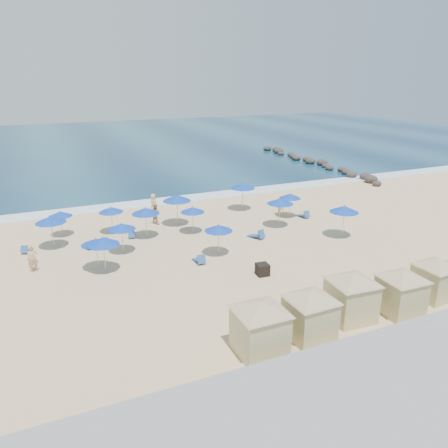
% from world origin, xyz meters
% --- Properties ---
extents(ground, '(160.00, 160.00, 0.00)m').
position_xyz_m(ground, '(0.00, 0.00, 0.00)').
color(ground, '#DAB98A').
rests_on(ground, ground).
extents(ocean, '(160.00, 80.00, 0.06)m').
position_xyz_m(ocean, '(0.00, 55.00, 0.03)').
color(ocean, '#0D2E4A').
rests_on(ocean, ground).
extents(surf_line, '(160.00, 2.50, 0.08)m').
position_xyz_m(surf_line, '(0.00, 15.50, 0.04)').
color(surf_line, white).
rests_on(surf_line, ground).
extents(seawall, '(160.00, 6.10, 1.22)m').
position_xyz_m(seawall, '(0.00, -13.50, 0.65)').
color(seawall, gray).
rests_on(seawall, ground).
extents(rock_jetty, '(2.56, 26.66, 0.96)m').
position_xyz_m(rock_jetty, '(24.01, 24.90, 0.36)').
color(rock_jetty, '#2A2423').
rests_on(rock_jetty, ground).
extents(trash_bin, '(0.80, 0.80, 0.74)m').
position_xyz_m(trash_bin, '(0.77, -2.96, 0.37)').
color(trash_bin, black).
rests_on(trash_bin, ground).
extents(cabana_0, '(4.52, 4.52, 2.84)m').
position_xyz_m(cabana_0, '(-3.16, -9.91, 1.62)').
color(cabana_0, '#CCC08B').
rests_on(cabana_0, ground).
extents(cabana_1, '(4.34, 4.34, 2.72)m').
position_xyz_m(cabana_1, '(-0.44, -9.78, 1.56)').
color(cabana_1, '#CCC08B').
rests_on(cabana_1, ground).
extents(cabana_2, '(4.48, 4.48, 2.82)m').
position_xyz_m(cabana_2, '(2.42, -9.22, 1.61)').
color(cabana_2, '#CCC08B').
rests_on(cabana_2, ground).
extents(cabana_3, '(4.26, 4.26, 2.67)m').
position_xyz_m(cabana_3, '(5.17, -9.79, 1.53)').
color(cabana_3, '#CCC08B').
rests_on(cabana_3, ground).
extents(cabana_4, '(4.13, 4.13, 2.60)m').
position_xyz_m(cabana_4, '(8.13, -9.31, 1.49)').
color(cabana_4, '#CCC08B').
rests_on(cabana_4, ground).
extents(umbrella_0, '(2.18, 2.18, 2.48)m').
position_xyz_m(umbrella_0, '(-10.82, 7.04, 2.15)').
color(umbrella_0, '#A5A8AD').
rests_on(umbrella_0, ground).
extents(umbrella_1, '(1.94, 1.94, 2.21)m').
position_xyz_m(umbrella_1, '(-8.45, 1.95, 1.92)').
color(umbrella_1, '#A5A8AD').
rests_on(umbrella_1, ground).
extents(umbrella_2, '(1.81, 1.81, 2.06)m').
position_xyz_m(umbrella_2, '(-10.05, 9.36, 1.79)').
color(umbrella_2, '#A5A8AD').
rests_on(umbrella_2, ground).
extents(umbrella_3, '(2.09, 2.09, 2.38)m').
position_xyz_m(umbrella_3, '(-8.09, 1.46, 2.06)').
color(umbrella_3, '#A5A8AD').
rests_on(umbrella_3, ground).
extents(umbrella_4, '(1.94, 1.94, 2.21)m').
position_xyz_m(umbrella_4, '(-6.38, 8.51, 1.91)').
color(umbrella_4, '#A5A8AD').
rests_on(umbrella_4, ground).
extents(umbrella_5, '(2.16, 2.16, 2.45)m').
position_xyz_m(umbrella_5, '(-4.16, 6.44, 2.13)').
color(umbrella_5, '#A5A8AD').
rests_on(umbrella_5, ground).
extents(umbrella_6, '(1.99, 1.99, 2.26)m').
position_xyz_m(umbrella_6, '(-0.45, 1.13, 1.96)').
color(umbrella_6, '#A5A8AD').
rests_on(umbrella_6, ground).
extents(umbrella_7, '(2.35, 2.35, 2.68)m').
position_xyz_m(umbrella_7, '(-1.10, 8.27, 2.32)').
color(umbrella_7, '#A5A8AD').
rests_on(umbrella_7, ground).
extents(umbrella_8, '(2.20, 2.20, 2.50)m').
position_xyz_m(umbrella_8, '(6.42, 4.56, 2.17)').
color(umbrella_8, '#A5A8AD').
rests_on(umbrella_8, ground).
extents(umbrella_9, '(2.31, 2.31, 2.63)m').
position_xyz_m(umbrella_9, '(5.70, 9.96, 2.28)').
color(umbrella_9, '#A5A8AD').
rests_on(umbrella_9, ground).
extents(umbrella_10, '(1.92, 1.92, 2.19)m').
position_xyz_m(umbrella_10, '(8.51, 6.40, 1.90)').
color(umbrella_10, '#A5A8AD').
rests_on(umbrella_10, ground).
extents(umbrella_11, '(2.25, 2.25, 2.56)m').
position_xyz_m(umbrella_11, '(9.61, 0.54, 2.22)').
color(umbrella_11, '#A5A8AD').
rests_on(umbrella_11, ground).
extents(umbrella_12, '(1.97, 1.97, 2.24)m').
position_xyz_m(umbrella_12, '(-6.42, 4.15, 1.94)').
color(umbrella_12, '#A5A8AD').
rests_on(umbrella_12, ground).
extents(umbrella_13, '(1.92, 1.92, 2.19)m').
position_xyz_m(umbrella_13, '(-0.57, 6.00, 1.90)').
color(umbrella_13, '#A5A8AD').
rests_on(umbrella_13, ground).
extents(beach_chair_0, '(0.86, 1.24, 0.62)m').
position_xyz_m(beach_chair_0, '(-12.65, 6.89, 0.22)').
color(beach_chair_0, '#285396').
rests_on(beach_chair_0, ground).
extents(beach_chair_1, '(0.55, 1.20, 0.66)m').
position_xyz_m(beach_chair_1, '(-7.41, 6.17, 0.23)').
color(beach_chair_1, '#285396').
rests_on(beach_chair_1, ground).
extents(beach_chair_2, '(0.71, 1.19, 0.61)m').
position_xyz_m(beach_chair_2, '(-5.24, 6.89, 0.21)').
color(beach_chair_2, '#285396').
rests_on(beach_chair_2, ground).
extents(beach_chair_3, '(0.59, 1.27, 0.69)m').
position_xyz_m(beach_chair_3, '(-2.16, 0.33, 0.24)').
color(beach_chair_3, '#285396').
rests_on(beach_chair_3, ground).
extents(beach_chair_4, '(1.12, 1.50, 0.76)m').
position_xyz_m(beach_chair_4, '(3.52, 2.85, 0.26)').
color(beach_chair_4, '#285396').
rests_on(beach_chair_4, ground).
extents(beach_chair_5, '(0.76, 1.35, 0.70)m').
position_xyz_m(beach_chair_5, '(9.60, 5.73, 0.24)').
color(beach_chair_5, '#285396').
rests_on(beach_chair_5, ground).
extents(beachgoer_0, '(0.74, 0.58, 1.80)m').
position_xyz_m(beachgoer_0, '(-12.23, 3.26, 0.90)').
color(beachgoer_0, tan).
rests_on(beachgoer_0, ground).
extents(beachgoer_1, '(1.05, 1.08, 1.75)m').
position_xyz_m(beachgoer_1, '(-2.68, 9.31, 0.88)').
color(beachgoer_1, tan).
rests_on(beachgoer_1, ground).
extents(beachgoer_2, '(0.62, 1.04, 1.58)m').
position_xyz_m(beachgoer_2, '(8.04, 7.20, 0.79)').
color(beachgoer_2, tan).
rests_on(beachgoer_2, ground).
extents(beachgoer_3, '(0.67, 0.93, 1.75)m').
position_xyz_m(beachgoer_3, '(-2.02, 12.36, 0.88)').
color(beachgoer_3, tan).
rests_on(beachgoer_3, ground).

